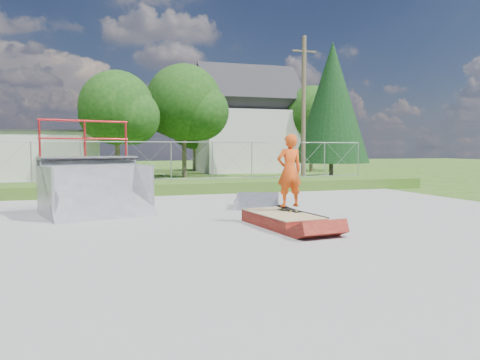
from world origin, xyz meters
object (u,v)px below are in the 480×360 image
object	(u,v)px
flat_bank_ramp	(257,202)
quarter_pipe	(96,167)
skater	(289,173)
grind_box	(282,220)

from	to	relation	value
flat_bank_ramp	quarter_pipe	bearing A→B (deg)	-157.32
flat_bank_ramp	skater	size ratio (longest dim) A/B	0.81
quarter_pipe	skater	xyz separation A→B (m)	(4.78, -3.18, -0.09)
quarter_pipe	flat_bank_ramp	xyz separation A→B (m)	(5.08, 0.08, -1.22)
flat_bank_ramp	skater	world-z (taller)	skater
grind_box	quarter_pipe	size ratio (longest dim) A/B	0.89
quarter_pipe	skater	world-z (taller)	quarter_pipe
flat_bank_ramp	skater	distance (m)	3.46
quarter_pipe	flat_bank_ramp	size ratio (longest dim) A/B	1.89
grind_box	flat_bank_ramp	distance (m)	3.62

